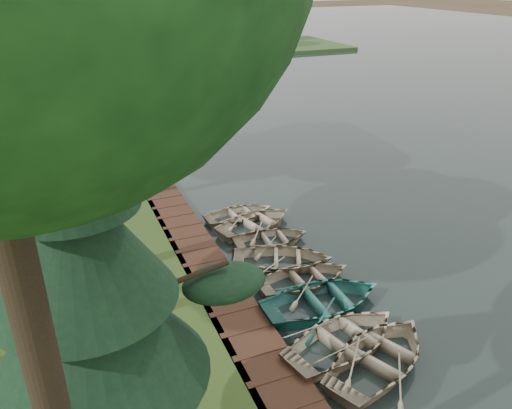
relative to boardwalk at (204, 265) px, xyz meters
name	(u,v)px	position (x,y,z in m)	size (l,w,h in m)	color
ground	(246,260)	(1.60, 0.00, -0.15)	(300.00, 300.00, 0.00)	#3D2F1D
water	(470,86)	(31.60, 20.00, -0.12)	(130.00, 200.00, 0.05)	black
boardwalk	(204,265)	(0.00, 0.00, 0.00)	(1.60, 16.00, 0.30)	#361F15
peninsula	(158,53)	(9.60, 50.00, 0.08)	(50.00, 14.00, 0.45)	#29451F
far_trees	(126,0)	(6.27, 50.00, 6.28)	(45.60, 5.60, 8.80)	black
rowboat_0	(381,355)	(2.84, -6.48, 0.30)	(2.75, 3.86, 0.80)	tan
rowboat_1	(345,338)	(2.32, -5.53, 0.29)	(2.71, 3.80, 0.79)	tan
rowboat_2	(324,298)	(2.69, -3.72, 0.31)	(2.84, 3.97, 0.82)	#276C61
rowboat_3	(305,276)	(2.77, -2.33, 0.25)	(2.38, 3.33, 0.69)	tan
rowboat_4	(282,257)	(2.60, -0.96, 0.27)	(2.56, 3.58, 0.74)	tan
rowboat_5	(271,237)	(2.89, 0.63, 0.21)	(2.13, 2.98, 0.62)	tan
rowboat_6	(256,220)	(2.84, 2.05, 0.26)	(2.49, 3.49, 0.72)	tan
rowboat_7	(239,213)	(2.51, 3.08, 0.21)	(2.14, 3.00, 0.62)	tan
stored_rowboat	(46,184)	(-4.90, 8.80, 0.52)	(2.54, 3.56, 0.74)	tan
pine_tree	(84,275)	(-4.08, -7.51, 5.18)	(3.80, 3.80, 8.08)	black
reeds_0	(124,303)	(-3.08, -2.11, 0.69)	(0.60, 0.60, 1.09)	#3F661E
reeds_1	(129,258)	(-2.50, 0.45, 0.62)	(0.60, 0.60, 0.94)	#3F661E
reeds_2	(119,192)	(-1.94, 6.18, 0.66)	(0.60, 0.60, 1.02)	#3F661E
reeds_3	(85,172)	(-3.09, 9.26, 0.69)	(0.60, 0.60, 1.07)	#3F661E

